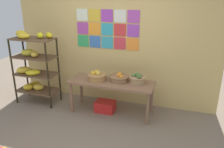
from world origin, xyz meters
TOP-DOWN VIEW (x-y plane):
  - ground at (0.00, 0.00)m, footprint 9.47×9.47m
  - back_wall_with_art at (-0.00, 1.77)m, footprint 4.21×0.07m
  - banana_shelf_unit at (-1.52, 1.16)m, footprint 0.86×0.53m
  - display_table at (0.15, 1.20)m, footprint 1.60×0.57m
  - fruit_basket_left at (-0.14, 1.19)m, footprint 0.35×0.35m
  - fruit_basket_back_left at (0.28, 1.28)m, footprint 0.38×0.38m
  - fruit_basket_back_right at (0.62, 1.29)m, footprint 0.29×0.29m
  - produce_crate_under_table at (0.02, 1.21)m, footprint 0.38×0.28m

SIDE VIEW (x-z plane):
  - ground at x=0.00m, z-range 0.00..0.00m
  - produce_crate_under_table at x=0.02m, z-range 0.00..0.21m
  - display_table at x=0.15m, z-range 0.24..0.89m
  - fruit_basket_back_left at x=0.28m, z-range 0.64..0.80m
  - fruit_basket_left at x=-0.14m, z-range 0.63..0.82m
  - fruit_basket_back_right at x=0.62m, z-range 0.64..0.82m
  - banana_shelf_unit at x=-1.52m, z-range 0.11..1.62m
  - back_wall_with_art at x=0.00m, z-range 0.00..2.80m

